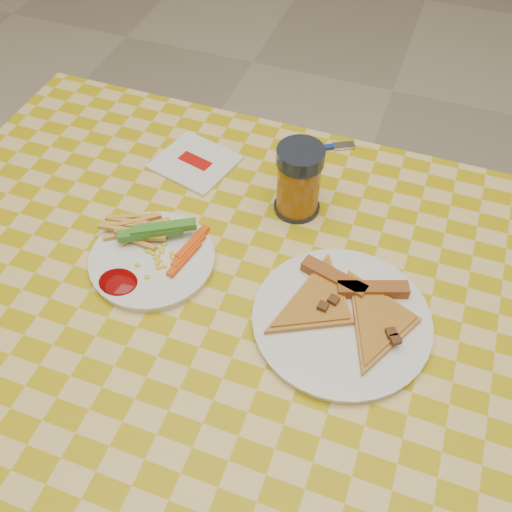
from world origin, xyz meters
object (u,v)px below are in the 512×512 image
Objects in this scene: table at (257,327)px; drink_glass at (299,181)px; plate_left at (153,260)px; plate_right at (341,321)px.

table is 9.62× the size of drink_glass.
drink_glass is at bearing 90.66° from table.
plate_left is at bearing -132.59° from drink_glass.
drink_glass reaches higher than plate_right.
table is at bearing -89.34° from drink_glass.
plate_left is at bearing 175.27° from table.
plate_left is 1.51× the size of drink_glass.
plate_right is 1.99× the size of drink_glass.
drink_glass reaches higher than table.
plate_left is 0.28m from drink_glass.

